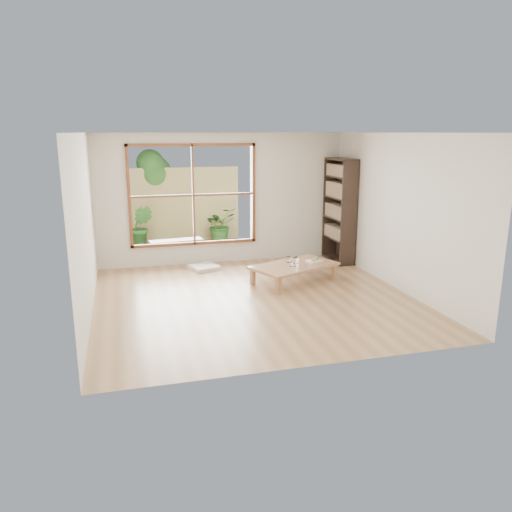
{
  "coord_description": "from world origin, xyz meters",
  "views": [
    {
      "loc": [
        -1.98,
        -7.39,
        2.61
      ],
      "look_at": [
        0.19,
        0.59,
        0.55
      ],
      "focal_mm": 35.0,
      "sensor_mm": 36.0,
      "label": 1
    }
  ],
  "objects_px": {
    "garden_bench": "(176,243)",
    "low_table": "(294,267)",
    "bookshelf": "(340,211)",
    "food_tray": "(315,260)"
  },
  "relations": [
    {
      "from": "garden_bench",
      "to": "food_tray",
      "type": "bearing_deg",
      "value": -51.75
    },
    {
      "from": "low_table",
      "to": "food_tray",
      "type": "bearing_deg",
      "value": -6.82
    },
    {
      "from": "low_table",
      "to": "bookshelf",
      "type": "xyz_separation_m",
      "value": [
        1.4,
        1.23,
        0.77
      ]
    },
    {
      "from": "garden_bench",
      "to": "low_table",
      "type": "bearing_deg",
      "value": -59.54
    },
    {
      "from": "low_table",
      "to": "food_tray",
      "type": "relative_size",
      "value": 5.42
    },
    {
      "from": "bookshelf",
      "to": "garden_bench",
      "type": "xyz_separation_m",
      "value": [
        -3.22,
        1.16,
        -0.73
      ]
    },
    {
      "from": "bookshelf",
      "to": "food_tray",
      "type": "xyz_separation_m",
      "value": [
        -0.95,
        -1.09,
        -0.71
      ]
    },
    {
      "from": "low_table",
      "to": "garden_bench",
      "type": "distance_m",
      "value": 3.0
    },
    {
      "from": "bookshelf",
      "to": "garden_bench",
      "type": "height_order",
      "value": "bookshelf"
    },
    {
      "from": "low_table",
      "to": "food_tray",
      "type": "height_order",
      "value": "food_tray"
    }
  ]
}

